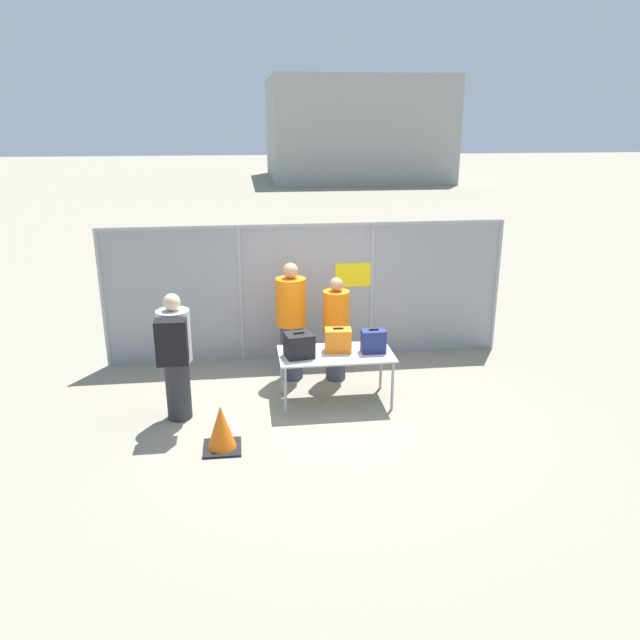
{
  "coord_description": "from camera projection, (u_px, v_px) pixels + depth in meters",
  "views": [
    {
      "loc": [
        -1.06,
        -7.94,
        3.94
      ],
      "look_at": [
        0.06,
        0.77,
        1.05
      ],
      "focal_mm": 35.0,
      "sensor_mm": 36.0,
      "label": 1
    }
  ],
  "objects": [
    {
      "name": "traveler_hooded",
      "position": [
        175.0,
        353.0,
        8.19
      ],
      "size": [
        0.44,
        0.68,
        1.76
      ],
      "rotation": [
        0.0,
        0.0,
        -0.24
      ],
      "color": "#2D2D33",
      "rests_on": "ground_plane"
    },
    {
      "name": "suitcase_black",
      "position": [
        299.0,
        345.0,
        8.63
      ],
      "size": [
        0.43,
        0.39,
        0.36
      ],
      "color": "black",
      "rests_on": "inspection_table"
    },
    {
      "name": "utility_trailer",
      "position": [
        353.0,
        297.0,
        12.58
      ],
      "size": [
        3.65,
        2.35,
        0.77
      ],
      "color": "#B2B2B7",
      "rests_on": "ground_plane"
    },
    {
      "name": "fence_section",
      "position": [
        307.0,
        289.0,
        10.34
      ],
      "size": [
        6.65,
        0.07,
        2.29
      ],
      "color": "#9EA0A5",
      "rests_on": "ground_plane"
    },
    {
      "name": "security_worker_far",
      "position": [
        291.0,
        320.0,
        9.56
      ],
      "size": [
        0.46,
        0.46,
        1.85
      ],
      "rotation": [
        0.0,
        0.0,
        3.13
      ],
      "color": "#383D4C",
      "rests_on": "ground_plane"
    },
    {
      "name": "inspection_table",
      "position": [
        336.0,
        357.0,
        8.82
      ],
      "size": [
        1.61,
        0.85,
        0.75
      ],
      "color": "#B2B2AD",
      "rests_on": "ground_plane"
    },
    {
      "name": "traffic_cone",
      "position": [
        221.0,
        429.0,
        7.66
      ],
      "size": [
        0.47,
        0.47,
        0.58
      ],
      "color": "black",
      "rests_on": "ground_plane"
    },
    {
      "name": "security_worker_near",
      "position": [
        336.0,
        328.0,
        9.55
      ],
      "size": [
        0.4,
        0.4,
        1.63
      ],
      "rotation": [
        0.0,
        0.0,
        3.35
      ],
      "color": "#383D4C",
      "rests_on": "ground_plane"
    },
    {
      "name": "suitcase_orange",
      "position": [
        338.0,
        340.0,
        8.82
      ],
      "size": [
        0.39,
        0.28,
        0.35
      ],
      "color": "orange",
      "rests_on": "inspection_table"
    },
    {
      "name": "distant_hangar",
      "position": [
        354.0,
        129.0,
        40.12
      ],
      "size": [
        10.83,
        10.04,
        6.22
      ],
      "color": "#999993",
      "rests_on": "ground_plane"
    },
    {
      "name": "suitcase_navy",
      "position": [
        373.0,
        341.0,
        8.79
      ],
      "size": [
        0.34,
        0.21,
        0.35
      ],
      "color": "navy",
      "rests_on": "inspection_table"
    },
    {
      "name": "ground_plane",
      "position": [
        323.0,
        407.0,
        8.84
      ],
      "size": [
        120.0,
        120.0,
        0.0
      ],
      "primitive_type": "plane",
      "color": "gray"
    }
  ]
}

